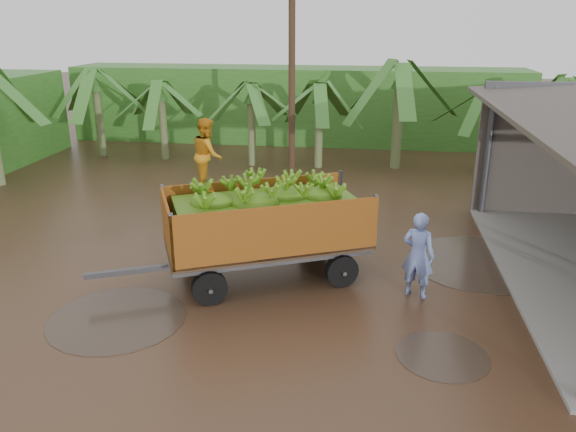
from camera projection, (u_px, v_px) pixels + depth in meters
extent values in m
plane|color=black|center=(290.00, 282.00, 13.18)|extent=(100.00, 100.00, 0.00)
cube|color=#2D661E|center=(296.00, 105.00, 27.78)|extent=(22.00, 3.00, 3.60)
cube|color=#47474C|center=(127.00, 271.00, 12.41)|extent=(1.71, 0.88, 0.12)
imported|color=orange|center=(207.00, 154.00, 12.64)|extent=(0.86, 0.96, 1.64)
imported|color=#758DD6|center=(418.00, 255.00, 12.21)|extent=(0.84, 0.70, 1.96)
cylinder|color=#47301E|center=(292.00, 82.00, 19.83)|extent=(0.24, 0.24, 7.47)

